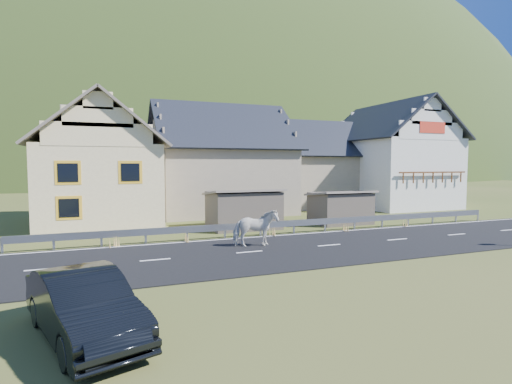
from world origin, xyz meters
name	(u,v)px	position (x,y,z in m)	size (l,w,h in m)	color
ground	(329,246)	(0.00, 0.00, 0.00)	(160.00, 160.00, 0.00)	#344416
road	(329,246)	(0.00, 0.00, 0.02)	(60.00, 7.00, 0.04)	black
lane_markings	(329,245)	(0.00, 0.00, 0.04)	(60.00, 6.60, 0.01)	silver
guardrail	(294,223)	(0.00, 3.68, 0.56)	(28.10, 0.09, 0.75)	#93969B
shed_left	(243,210)	(-2.00, 6.50, 1.10)	(4.30, 3.30, 2.40)	brown
shed_right	(340,208)	(4.50, 6.00, 1.00)	(3.80, 2.90, 2.20)	brown
house_cream	(100,156)	(-10.00, 12.00, 4.36)	(7.80, 9.80, 8.30)	beige
house_stone_a	(220,154)	(-1.00, 15.00, 4.63)	(10.80, 9.80, 8.90)	gray
house_stone_b	(317,160)	(9.00, 17.00, 4.24)	(9.80, 8.80, 8.10)	gray
house_white	(390,151)	(15.00, 14.00, 5.06)	(8.80, 10.80, 9.70)	silver
mountain	(137,214)	(5.00, 180.00, -20.00)	(440.00, 280.00, 260.00)	#1F320E
horse	(255,228)	(-3.33, 1.00, 0.90)	(2.04, 0.93, 1.72)	silver
car	(84,305)	(-10.34, -6.66, 0.74)	(1.57, 4.51, 1.49)	black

